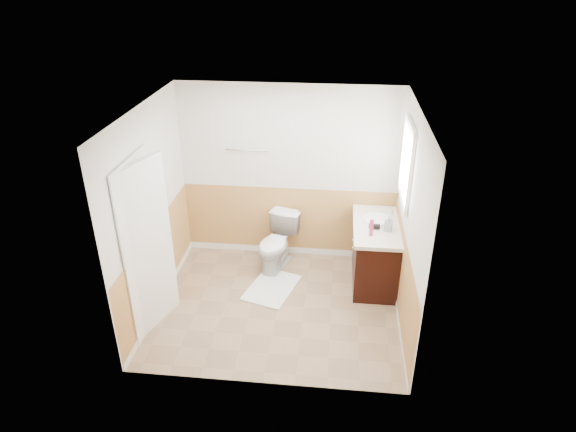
# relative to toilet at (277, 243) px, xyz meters

# --- Properties ---
(floor) EXTENTS (3.00, 3.00, 0.00)m
(floor) POSITION_rel_toilet_xyz_m (0.13, -0.89, -0.38)
(floor) COLOR #8C7051
(floor) RESTS_ON ground
(ceiling) EXTENTS (3.00, 3.00, 0.00)m
(ceiling) POSITION_rel_toilet_xyz_m (0.13, -0.89, 2.12)
(ceiling) COLOR white
(ceiling) RESTS_ON floor
(wall_back) EXTENTS (3.00, 0.00, 3.00)m
(wall_back) POSITION_rel_toilet_xyz_m (0.13, 0.41, 0.87)
(wall_back) COLOR silver
(wall_back) RESTS_ON floor
(wall_front) EXTENTS (3.00, 0.00, 3.00)m
(wall_front) POSITION_rel_toilet_xyz_m (0.13, -2.19, 0.87)
(wall_front) COLOR silver
(wall_front) RESTS_ON floor
(wall_left) EXTENTS (0.00, 3.00, 3.00)m
(wall_left) POSITION_rel_toilet_xyz_m (-1.37, -0.89, 0.87)
(wall_left) COLOR silver
(wall_left) RESTS_ON floor
(wall_right) EXTENTS (0.00, 3.00, 3.00)m
(wall_right) POSITION_rel_toilet_xyz_m (1.63, -0.89, 0.87)
(wall_right) COLOR silver
(wall_right) RESTS_ON floor
(wainscot_back) EXTENTS (3.00, 0.00, 3.00)m
(wainscot_back) POSITION_rel_toilet_xyz_m (0.13, 0.40, 0.12)
(wainscot_back) COLOR tan
(wainscot_back) RESTS_ON floor
(wainscot_front) EXTENTS (3.00, 0.00, 3.00)m
(wainscot_front) POSITION_rel_toilet_xyz_m (0.13, -2.18, 0.12)
(wainscot_front) COLOR tan
(wainscot_front) RESTS_ON floor
(wainscot_left) EXTENTS (0.00, 2.60, 2.60)m
(wainscot_left) POSITION_rel_toilet_xyz_m (-1.36, -0.89, 0.12)
(wainscot_left) COLOR tan
(wainscot_left) RESTS_ON floor
(wainscot_right) EXTENTS (0.00, 2.60, 2.60)m
(wainscot_right) POSITION_rel_toilet_xyz_m (1.62, -0.89, 0.12)
(wainscot_right) COLOR tan
(wainscot_right) RESTS_ON floor
(toilet) EXTENTS (0.62, 0.84, 0.76)m
(toilet) POSITION_rel_toilet_xyz_m (0.00, 0.00, 0.00)
(toilet) COLOR white
(toilet) RESTS_ON floor
(bath_mat) EXTENTS (0.76, 0.92, 0.02)m
(bath_mat) POSITION_rel_toilet_xyz_m (0.00, -0.54, -0.37)
(bath_mat) COLOR silver
(bath_mat) RESTS_ON floor
(vanity_cabinet) EXTENTS (0.55, 1.10, 0.80)m
(vanity_cabinet) POSITION_rel_toilet_xyz_m (1.34, -0.19, 0.02)
(vanity_cabinet) COLOR black
(vanity_cabinet) RESTS_ON floor
(vanity_knob_left) EXTENTS (0.03, 0.03, 0.03)m
(vanity_knob_left) POSITION_rel_toilet_xyz_m (1.04, -0.29, 0.17)
(vanity_knob_left) COLOR silver
(vanity_knob_left) RESTS_ON vanity_cabinet
(vanity_knob_right) EXTENTS (0.03, 0.03, 0.03)m
(vanity_knob_right) POSITION_rel_toilet_xyz_m (1.04, -0.09, 0.17)
(vanity_knob_right) COLOR white
(vanity_knob_right) RESTS_ON vanity_cabinet
(countertop) EXTENTS (0.60, 1.15, 0.05)m
(countertop) POSITION_rel_toilet_xyz_m (1.33, -0.19, 0.44)
(countertop) COLOR silver
(countertop) RESTS_ON vanity_cabinet
(sink_basin) EXTENTS (0.36, 0.36, 0.02)m
(sink_basin) POSITION_rel_toilet_xyz_m (1.34, -0.04, 0.48)
(sink_basin) COLOR white
(sink_basin) RESTS_ON countertop
(faucet) EXTENTS (0.02, 0.02, 0.14)m
(faucet) POSITION_rel_toilet_xyz_m (1.52, -0.04, 0.54)
(faucet) COLOR silver
(faucet) RESTS_ON countertop
(lotion_bottle) EXTENTS (0.05, 0.05, 0.22)m
(lotion_bottle) POSITION_rel_toilet_xyz_m (1.24, -0.48, 0.58)
(lotion_bottle) COLOR #BF3168
(lotion_bottle) RESTS_ON countertop
(soap_dispenser) EXTENTS (0.11, 0.11, 0.20)m
(soap_dispenser) POSITION_rel_toilet_xyz_m (1.46, -0.33, 0.57)
(soap_dispenser) COLOR gray
(soap_dispenser) RESTS_ON countertop
(hair_dryer_body) EXTENTS (0.14, 0.07, 0.07)m
(hair_dryer_body) POSITION_rel_toilet_xyz_m (1.29, -0.30, 0.50)
(hair_dryer_body) COLOR black
(hair_dryer_body) RESTS_ON countertop
(hair_dryer_handle) EXTENTS (0.03, 0.03, 0.07)m
(hair_dryer_handle) POSITION_rel_toilet_xyz_m (1.26, -0.31, 0.47)
(hair_dryer_handle) COLOR black
(hair_dryer_handle) RESTS_ON countertop
(mirror_panel) EXTENTS (0.02, 0.35, 0.90)m
(mirror_panel) POSITION_rel_toilet_xyz_m (1.60, 0.21, 1.17)
(mirror_panel) COLOR silver
(mirror_panel) RESTS_ON wall_right
(window_frame) EXTENTS (0.04, 0.80, 1.00)m
(window_frame) POSITION_rel_toilet_xyz_m (1.60, -0.30, 1.37)
(window_frame) COLOR white
(window_frame) RESTS_ON wall_right
(window_glass) EXTENTS (0.01, 0.70, 0.90)m
(window_glass) POSITION_rel_toilet_xyz_m (1.61, -0.30, 1.37)
(window_glass) COLOR white
(window_glass) RESTS_ON wall_right
(door) EXTENTS (0.29, 0.78, 2.04)m
(door) POSITION_rel_toilet_xyz_m (-1.27, -1.34, 0.64)
(door) COLOR white
(door) RESTS_ON wall_left
(door_frame) EXTENTS (0.02, 0.92, 2.10)m
(door_frame) POSITION_rel_toilet_xyz_m (-1.35, -1.34, 0.65)
(door_frame) COLOR white
(door_frame) RESTS_ON wall_left
(door_knob) EXTENTS (0.06, 0.06, 0.06)m
(door_knob) POSITION_rel_toilet_xyz_m (-1.21, -1.01, 0.57)
(door_knob) COLOR silver
(door_knob) RESTS_ON door
(towel_bar) EXTENTS (0.62, 0.02, 0.02)m
(towel_bar) POSITION_rel_toilet_xyz_m (-0.42, 0.36, 1.22)
(towel_bar) COLOR silver
(towel_bar) RESTS_ON wall_back
(tp_holder_bar) EXTENTS (0.14, 0.02, 0.02)m
(tp_holder_bar) POSITION_rel_toilet_xyz_m (0.03, 0.34, 0.32)
(tp_holder_bar) COLOR silver
(tp_holder_bar) RESTS_ON wall_back
(tp_roll) EXTENTS (0.10, 0.11, 0.11)m
(tp_roll) POSITION_rel_toilet_xyz_m (0.03, 0.34, 0.32)
(tp_roll) COLOR white
(tp_roll) RESTS_ON tp_holder_bar
(tp_sheet) EXTENTS (0.10, 0.01, 0.16)m
(tp_sheet) POSITION_rel_toilet_xyz_m (0.03, 0.34, 0.21)
(tp_sheet) COLOR white
(tp_sheet) RESTS_ON tp_roll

